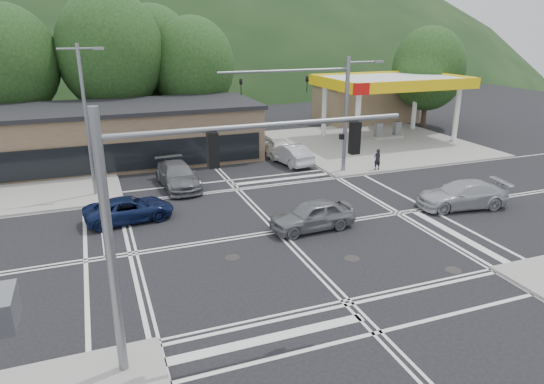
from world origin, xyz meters
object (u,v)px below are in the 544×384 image
object	(u,v)px
car_queue_a	(290,154)
car_northbound	(178,176)
car_queue_b	(278,147)
pedestrian	(377,159)
car_grey_center	(312,215)
car_blue_west	(129,209)
car_silver_east	(462,195)

from	to	relation	value
car_queue_a	car_northbound	size ratio (longest dim) A/B	0.86
car_queue_b	pedestrian	bearing A→B (deg)	135.43
car_grey_center	car_queue_a	size ratio (longest dim) A/B	0.97
car_blue_west	car_grey_center	xyz separation A→B (m)	(8.62, -4.50, 0.11)
car_silver_east	car_queue_a	size ratio (longest dim) A/B	1.13
car_silver_east	car_grey_center	bearing A→B (deg)	-81.33
car_blue_west	pedestrian	xyz separation A→B (m)	(17.42, 3.30, 0.26)
car_blue_west	car_northbound	bearing A→B (deg)	-42.47
car_silver_east	pedestrian	bearing A→B (deg)	-166.13
car_queue_a	car_northbound	bearing A→B (deg)	7.96
car_queue_b	pedestrian	size ratio (longest dim) A/B	2.96
car_silver_east	car_queue_b	world-z (taller)	car_queue_b
pedestrian	car_silver_east	bearing A→B (deg)	92.07
car_grey_center	pedestrian	bearing A→B (deg)	128.36
car_queue_a	car_queue_b	world-z (taller)	car_queue_b
car_blue_west	car_silver_east	distance (m)	18.61
car_grey_center	car_northbound	size ratio (longest dim) A/B	0.83
car_queue_a	pedestrian	size ratio (longest dim) A/B	3.03
car_northbound	car_silver_east	bearing A→B (deg)	-36.23
car_northbound	pedestrian	size ratio (longest dim) A/B	3.51
car_queue_a	car_blue_west	bearing A→B (deg)	22.53
car_blue_west	car_northbound	distance (m)	5.92
car_queue_a	car_silver_east	bearing A→B (deg)	106.63
car_queue_b	pedestrian	xyz separation A→B (m)	(5.03, -6.50, 0.14)
pedestrian	car_queue_b	bearing A→B (deg)	-54.51
car_silver_east	pedestrian	distance (m)	7.97
car_queue_a	car_northbound	distance (m)	9.30
car_grey_center	pedestrian	distance (m)	11.76
car_blue_west	car_silver_east	world-z (taller)	car_silver_east
car_queue_a	car_queue_b	xyz separation A→B (m)	(0.00, 2.38, 0.01)
car_blue_west	car_queue_b	world-z (taller)	car_queue_b
car_blue_west	car_northbound	xyz separation A→B (m)	(3.46, 4.80, 0.13)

